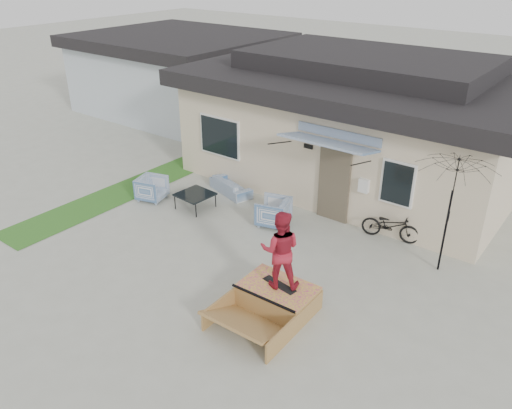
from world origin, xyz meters
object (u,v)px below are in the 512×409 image
Objects in this scene: coffee_table at (195,201)px; skate_ramp at (278,297)px; loveseat at (231,184)px; armchair_left at (152,187)px; patio_umbrella at (450,205)px; skater at (280,248)px; armchair_right at (273,211)px; skateboard at (279,284)px; bicycle at (391,223)px.

skate_ramp is at bearing -26.77° from coffee_table.
loveseat is 2.45m from armchair_left.
coffee_table is 7.19m from patio_umbrella.
skater reaches higher than patio_umbrella.
skateboard is (2.24, -2.89, 0.12)m from armchair_right.
patio_umbrella reaches higher than armchair_right.
armchair_right is 3.80m from skater.
skater reaches higher than armchair_right.
coffee_table is 5.24m from skate_ramp.
armchair_left is at bearing -48.29° from skater.
loveseat is 1.48m from coffee_table.
skateboard is (6.14, -1.93, 0.14)m from armchair_left.
armchair_left is 0.39× the size of skate_ramp.
skateboard is (4.68, -2.31, 0.31)m from coffee_table.
skateboard is (-2.25, -3.49, -1.20)m from patio_umbrella.
armchair_left is 4.02m from armchair_right.
coffee_table is (-0.15, -1.47, -0.08)m from loveseat.
skater reaches higher than coffee_table.
patio_umbrella is (6.78, -0.29, 1.43)m from loveseat.
patio_umbrella reaches higher than armchair_left.
patio_umbrella is 2.65× the size of skateboard.
armchair_left is 6.44m from skateboard.
skater is at bearing 157.46° from loveseat.
skateboard is at bearing -122.88° from patio_umbrella.
skater is at bearing 21.56° from armchair_right.
coffee_table is 0.43× the size of patio_umbrella.
loveseat reaches higher than coffee_table.
armchair_right is 3.18m from bicycle.
armchair_left is 0.98× the size of skateboard.
armchair_left is at bearing 66.18° from loveseat.
armchair_left reaches higher than skate_ramp.
loveseat is 6.01m from skater.
loveseat reaches higher than skate_ramp.
bicycle is at bearing 96.55° from armchair_right.
skater is (0.00, -0.00, 0.89)m from skateboard.
skate_ramp is at bearing -79.92° from skateboard.
bicycle is at bearing -158.94° from loveseat.
bicycle is 4.18m from skateboard.
coffee_table is at bearing -170.36° from patio_umbrella.
loveseat is at bearing -127.30° from armchair_right.
armchair_right is at bearing -93.01° from armchair_left.
patio_umbrella reaches higher than coffee_table.
skater is at bearing -26.26° from coffee_table.
armchair_left reaches higher than loveseat.
patio_umbrella is (6.93, 1.18, 1.51)m from coffee_table.
bicycle is at bearing 88.99° from skateboard.
patio_umbrella is at bearing -96.36° from armchair_left.
skateboard is at bearing 157.46° from loveseat.
skater is (4.68, -2.31, 1.21)m from coffee_table.
coffee_table is at bearing 97.63° from bicycle.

